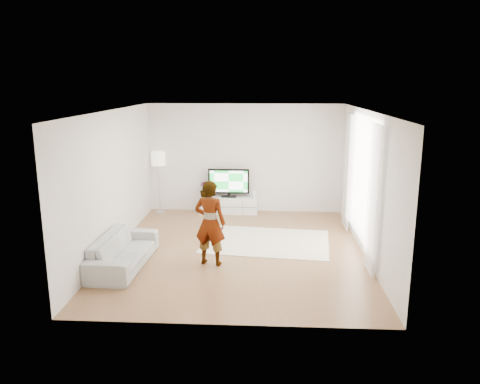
# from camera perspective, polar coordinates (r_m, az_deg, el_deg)

# --- Properties ---
(floor) EXTENTS (6.00, 6.00, 0.00)m
(floor) POSITION_cam_1_polar(r_m,az_deg,el_deg) (9.57, -0.24, -7.11)
(floor) COLOR #A16C48
(floor) RESTS_ON ground
(ceiling) EXTENTS (6.00, 6.00, 0.00)m
(ceiling) POSITION_cam_1_polar(r_m,az_deg,el_deg) (8.98, -0.26, 9.88)
(ceiling) COLOR white
(ceiling) RESTS_ON wall_back
(wall_left) EXTENTS (0.02, 6.00, 2.80)m
(wall_left) POSITION_cam_1_polar(r_m,az_deg,el_deg) (9.65, -15.25, 1.25)
(wall_left) COLOR silver
(wall_left) RESTS_ON floor
(wall_right) EXTENTS (0.02, 6.00, 2.80)m
(wall_right) POSITION_cam_1_polar(r_m,az_deg,el_deg) (9.36, 15.21, 0.90)
(wall_right) COLOR silver
(wall_right) RESTS_ON floor
(wall_back) EXTENTS (5.00, 0.02, 2.80)m
(wall_back) POSITION_cam_1_polar(r_m,az_deg,el_deg) (12.12, 0.60, 4.11)
(wall_back) COLOR silver
(wall_back) RESTS_ON floor
(wall_front) EXTENTS (5.00, 0.02, 2.80)m
(wall_front) POSITION_cam_1_polar(r_m,az_deg,el_deg) (6.28, -1.90, -4.65)
(wall_front) COLOR silver
(wall_front) RESTS_ON floor
(window) EXTENTS (0.01, 2.60, 2.50)m
(window) POSITION_cam_1_polar(r_m,az_deg,el_deg) (9.64, 14.75, 1.58)
(window) COLOR white
(window) RESTS_ON wall_right
(curtain_near) EXTENTS (0.04, 0.70, 2.60)m
(curtain_near) POSITION_cam_1_polar(r_m,az_deg,el_deg) (8.40, 15.89, -0.88)
(curtain_near) COLOR white
(curtain_near) RESTS_ON floor
(curtain_far) EXTENTS (0.04, 0.70, 2.60)m
(curtain_far) POSITION_cam_1_polar(r_m,az_deg,el_deg) (10.89, 12.98, 2.46)
(curtain_far) COLOR white
(curtain_far) RESTS_ON floor
(media_console) EXTENTS (1.50, 0.43, 0.42)m
(media_console) POSITION_cam_1_polar(r_m,az_deg,el_deg) (12.16, -1.38, -1.60)
(media_console) COLOR white
(media_console) RESTS_ON floor
(television) EXTENTS (1.06, 0.21, 0.74)m
(television) POSITION_cam_1_polar(r_m,az_deg,el_deg) (12.05, -1.39, 1.25)
(television) COLOR black
(television) RESTS_ON media_console
(game_console) EXTENTS (0.06, 0.15, 0.20)m
(game_console) POSITION_cam_1_polar(r_m,az_deg,el_deg) (12.05, 1.72, -0.22)
(game_console) COLOR white
(game_console) RESTS_ON media_console
(potted_plant) EXTENTS (0.27, 0.27, 0.40)m
(potted_plant) POSITION_cam_1_polar(r_m,az_deg,el_deg) (12.13, -4.39, 0.32)
(potted_plant) COLOR #3F7238
(potted_plant) RESTS_ON media_console
(rug) EXTENTS (2.81, 2.16, 0.01)m
(rug) POSITION_cam_1_polar(r_m,az_deg,el_deg) (10.06, 3.22, -6.04)
(rug) COLOR white
(rug) RESTS_ON floor
(player) EXTENTS (0.65, 0.50, 1.60)m
(player) POSITION_cam_1_polar(r_m,az_deg,el_deg) (8.61, -3.68, -3.77)
(player) COLOR #334772
(player) RESTS_ON rug
(sofa) EXTENTS (0.86, 2.04, 0.59)m
(sofa) POSITION_cam_1_polar(r_m,az_deg,el_deg) (8.96, -14.02, -6.97)
(sofa) COLOR #B9BAB5
(sofa) RESTS_ON floor
(floor_lamp) EXTENTS (0.36, 0.36, 1.61)m
(floor_lamp) POSITION_cam_1_polar(r_m,az_deg,el_deg) (12.13, -9.93, 3.72)
(floor_lamp) COLOR silver
(floor_lamp) RESTS_ON floor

